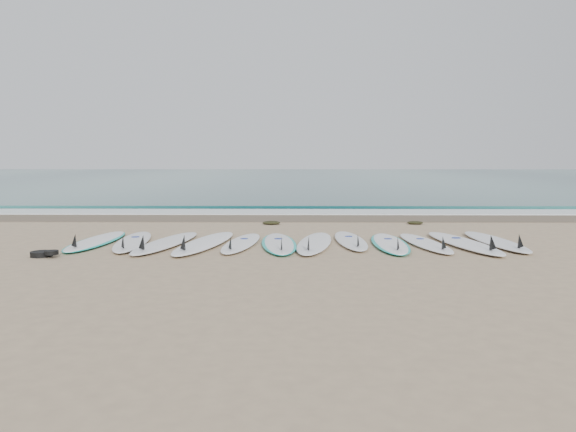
{
  "coord_description": "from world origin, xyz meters",
  "views": [
    {
      "loc": [
        -0.03,
        -9.61,
        1.5
      ],
      "look_at": [
        -0.16,
        0.84,
        0.4
      ],
      "focal_mm": 35.0,
      "sensor_mm": 36.0,
      "label": 1
    }
  ],
  "objects_px": {
    "surfboard_11": "(497,241)",
    "leash_coil": "(44,254)",
    "surfboard_6": "(314,243)",
    "surfboard_0": "(96,241)"
  },
  "relations": [
    {
      "from": "surfboard_0",
      "to": "surfboard_11",
      "type": "distance_m",
      "value": 6.96
    },
    {
      "from": "surfboard_0",
      "to": "leash_coil",
      "type": "distance_m",
      "value": 1.36
    },
    {
      "from": "surfboard_6",
      "to": "surfboard_0",
      "type": "bearing_deg",
      "value": -175.68
    },
    {
      "from": "surfboard_6",
      "to": "surfboard_11",
      "type": "height_order",
      "value": "surfboard_6"
    },
    {
      "from": "surfboard_11",
      "to": "surfboard_0",
      "type": "bearing_deg",
      "value": 176.31
    },
    {
      "from": "surfboard_11",
      "to": "leash_coil",
      "type": "relative_size",
      "value": 5.58
    },
    {
      "from": "surfboard_6",
      "to": "surfboard_11",
      "type": "xyz_separation_m",
      "value": [
        3.15,
        0.21,
        -0.0
      ]
    },
    {
      "from": "surfboard_11",
      "to": "leash_coil",
      "type": "bearing_deg",
      "value": -173.36
    },
    {
      "from": "surfboard_0",
      "to": "surfboard_6",
      "type": "relative_size",
      "value": 0.95
    },
    {
      "from": "surfboard_11",
      "to": "leash_coil",
      "type": "height_order",
      "value": "surfboard_11"
    }
  ]
}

